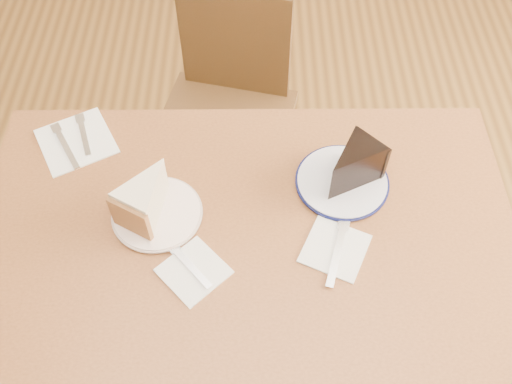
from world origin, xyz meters
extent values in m
plane|color=#503415|center=(0.00, 0.00, 0.00)|extent=(4.00, 4.00, 0.00)
cube|color=#5B3118|center=(0.00, 0.00, 0.73)|extent=(1.20, 0.80, 0.04)
cylinder|color=black|center=(-0.54, 0.34, 0.35)|extent=(0.06, 0.06, 0.71)
cylinder|color=black|center=(0.54, 0.34, 0.35)|extent=(0.06, 0.06, 0.71)
cube|color=#382210|center=(-0.08, 0.60, 0.44)|extent=(0.50, 0.50, 0.04)
cylinder|color=#382210|center=(0.13, 0.73, 0.21)|extent=(0.04, 0.04, 0.42)
cylinder|color=#382210|center=(-0.21, 0.81, 0.21)|extent=(0.04, 0.04, 0.42)
cylinder|color=#382210|center=(0.05, 0.39, 0.21)|extent=(0.04, 0.04, 0.42)
cylinder|color=#382210|center=(-0.29, 0.47, 0.21)|extent=(0.04, 0.04, 0.42)
cube|color=#382210|center=(-0.04, 0.78, 0.65)|extent=(0.35, 0.11, 0.37)
cylinder|color=white|center=(-0.20, 0.08, 0.76)|extent=(0.19, 0.19, 0.01)
cylinder|color=white|center=(0.22, 0.16, 0.76)|extent=(0.21, 0.21, 0.01)
cube|color=white|center=(-0.11, -0.07, 0.75)|extent=(0.17, 0.17, 0.00)
cube|color=white|center=(0.19, -0.01, 0.75)|extent=(0.17, 0.17, 0.00)
cube|color=white|center=(-0.42, 0.29, 0.75)|extent=(0.23, 0.23, 0.00)
cube|color=silver|center=(-0.12, -0.05, 0.76)|extent=(0.10, 0.11, 0.00)
cube|color=silver|center=(0.20, -0.02, 0.76)|extent=(0.06, 0.17, 0.00)
cube|color=silver|center=(-0.40, 0.31, 0.76)|extent=(0.06, 0.14, 0.00)
cube|color=silver|center=(-0.44, 0.27, 0.76)|extent=(0.09, 0.14, 0.00)
camera|label=1|loc=(0.02, -0.62, 1.82)|focal=40.00mm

